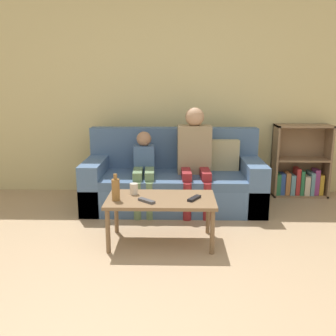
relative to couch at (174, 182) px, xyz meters
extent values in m
plane|color=tan|center=(0.05, -2.07, -0.29)|extent=(22.00, 22.00, 0.00)
cube|color=beige|center=(0.05, 0.62, 1.01)|extent=(12.00, 0.06, 2.60)
cube|color=#4C6B93|center=(-0.01, -0.05, -0.14)|extent=(2.01, 0.86, 0.30)
cube|color=#466288|center=(-0.01, -0.14, 0.06)|extent=(1.57, 0.68, 0.10)
cube|color=#4C6B93|center=(-0.01, 0.29, 0.35)|extent=(2.01, 0.18, 0.48)
cube|color=#4C6B93|center=(-0.91, -0.05, -0.01)|extent=(0.22, 0.86, 0.56)
cube|color=#4C6B93|center=(0.89, -0.05, -0.01)|extent=(0.22, 0.86, 0.56)
cube|color=tan|center=(0.58, 0.14, 0.29)|extent=(0.36, 0.12, 0.36)
cube|color=#8E7051|center=(1.27, 0.44, 0.16)|extent=(0.02, 0.28, 0.91)
cube|color=#8E7051|center=(1.92, 0.44, 0.16)|extent=(0.02, 0.28, 0.91)
cube|color=#8E7051|center=(1.59, 0.57, 0.16)|extent=(0.68, 0.02, 0.91)
cube|color=#8E7051|center=(1.59, 0.44, -0.28)|extent=(0.68, 0.28, 0.02)
cube|color=#8E7051|center=(1.59, 0.44, 0.18)|extent=(0.63, 0.28, 0.02)
cube|color=#8E7051|center=(1.59, 0.44, 0.60)|extent=(0.68, 0.28, 0.02)
cube|color=#2D7A4C|center=(1.31, 0.43, -0.13)|extent=(0.06, 0.21, 0.27)
cube|color=#33519E|center=(1.37, 0.42, -0.13)|extent=(0.06, 0.16, 0.27)
cube|color=#B77542|center=(1.43, 0.42, -0.12)|extent=(0.06, 0.18, 0.28)
cube|color=#6699A8|center=(1.49, 0.43, -0.14)|extent=(0.06, 0.21, 0.26)
cube|color=red|center=(1.55, 0.42, -0.09)|extent=(0.05, 0.18, 0.34)
cube|color=#2D7A4C|center=(1.61, 0.43, -0.11)|extent=(0.04, 0.21, 0.31)
cube|color=beige|center=(1.67, 0.43, -0.14)|extent=(0.07, 0.23, 0.24)
cube|color=#6699A8|center=(1.73, 0.43, -0.12)|extent=(0.05, 0.24, 0.29)
cube|color=#993D84|center=(1.79, 0.42, -0.10)|extent=(0.06, 0.17, 0.32)
cube|color=gold|center=(1.85, 0.42, -0.14)|extent=(0.05, 0.16, 0.26)
cylinder|color=brown|center=(-0.55, -1.26, -0.09)|extent=(0.04, 0.04, 0.39)
cylinder|color=brown|center=(0.33, -1.26, -0.09)|extent=(0.04, 0.04, 0.39)
cylinder|color=brown|center=(-0.55, -0.81, -0.09)|extent=(0.04, 0.04, 0.39)
cylinder|color=brown|center=(0.33, -0.81, -0.09)|extent=(0.04, 0.04, 0.39)
cube|color=brown|center=(-0.11, -1.04, 0.12)|extent=(0.96, 0.53, 0.03)
cylinder|color=maroon|center=(0.14, -0.47, -0.09)|extent=(0.09, 0.09, 0.40)
cylinder|color=maroon|center=(0.35, -0.46, -0.09)|extent=(0.09, 0.09, 0.40)
cube|color=maroon|center=(0.13, -0.25, 0.16)|extent=(0.11, 0.38, 0.09)
cube|color=maroon|center=(0.34, -0.24, 0.16)|extent=(0.11, 0.38, 0.09)
cube|color=#9E8966|center=(0.23, -0.01, 0.39)|extent=(0.38, 0.21, 0.55)
sphere|color=tan|center=(0.23, -0.01, 0.75)|extent=(0.21, 0.21, 0.21)
cylinder|color=#66845B|center=(-0.38, -0.46, -0.09)|extent=(0.10, 0.10, 0.40)
cylinder|color=#66845B|center=(-0.26, -0.45, -0.09)|extent=(0.10, 0.10, 0.40)
cube|color=#66845B|center=(-0.40, -0.23, 0.16)|extent=(0.12, 0.38, 0.09)
cube|color=#66845B|center=(-0.27, -0.23, 0.16)|extent=(0.12, 0.38, 0.09)
cube|color=#476693|center=(-0.35, 0.00, 0.27)|extent=(0.24, 0.21, 0.32)
sphere|color=#A87A5B|center=(-0.35, 0.00, 0.50)|extent=(0.17, 0.17, 0.17)
cylinder|color=silver|center=(-0.36, -0.93, 0.19)|extent=(0.07, 0.07, 0.10)
cube|color=black|center=(0.18, -1.07, 0.15)|extent=(0.13, 0.17, 0.02)
cube|color=#47474C|center=(-0.23, -1.15, 0.15)|extent=(0.16, 0.15, 0.02)
cylinder|color=olive|center=(-0.50, -1.11, 0.23)|extent=(0.07, 0.07, 0.19)
cylinder|color=olive|center=(-0.50, -1.11, 0.35)|extent=(0.03, 0.03, 0.05)
camera|label=1|loc=(0.03, -4.21, 1.16)|focal=40.00mm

